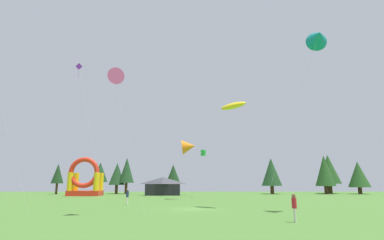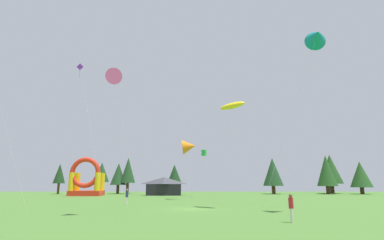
{
  "view_description": "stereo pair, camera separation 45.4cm",
  "coord_description": "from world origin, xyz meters",
  "px_view_note": "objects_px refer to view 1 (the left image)",
  "views": [
    {
      "loc": [
        -0.45,
        -32.33,
        2.63
      ],
      "look_at": [
        0.0,
        12.42,
        11.7
      ],
      "focal_mm": 28.88,
      "sensor_mm": 36.0,
      "label": 1
    },
    {
      "loc": [
        0.01,
        -32.33,
        2.63
      ],
      "look_at": [
        0.0,
        12.42,
        11.7
      ],
      "focal_mm": 28.88,
      "sensor_mm": 36.0,
      "label": 2
    }
  ],
  "objects_px": {
    "kite_teal_delta": "(318,37)",
    "festival_tent": "(163,186)",
    "kite_orange_delta": "(189,147)",
    "kite_yellow_parafoil": "(233,106)",
    "inflatable_orange_dome": "(85,182)",
    "person_near_camera": "(294,205)",
    "kite_purple_diamond": "(79,68)",
    "kite_green_box": "(203,153)",
    "kite_pink_delta": "(115,77)",
    "person_midfield": "(127,195)"
  },
  "relations": [
    {
      "from": "kite_teal_delta",
      "to": "festival_tent",
      "type": "xyz_separation_m",
      "value": [
        -17.83,
        38.31,
        -14.5
      ]
    },
    {
      "from": "kite_orange_delta",
      "to": "festival_tent",
      "type": "xyz_separation_m",
      "value": [
        -5.35,
        15.57,
        -6.5
      ]
    },
    {
      "from": "kite_yellow_parafoil",
      "to": "inflatable_orange_dome",
      "type": "height_order",
      "value": "kite_yellow_parafoil"
    },
    {
      "from": "person_near_camera",
      "to": "festival_tent",
      "type": "height_order",
      "value": "festival_tent"
    },
    {
      "from": "kite_purple_diamond",
      "to": "kite_green_box",
      "type": "relative_size",
      "value": 3.08
    },
    {
      "from": "kite_green_box",
      "to": "person_near_camera",
      "type": "height_order",
      "value": "kite_green_box"
    },
    {
      "from": "kite_yellow_parafoil",
      "to": "inflatable_orange_dome",
      "type": "xyz_separation_m",
      "value": [
        -25.79,
        30.07,
        -8.16
      ]
    },
    {
      "from": "kite_green_box",
      "to": "person_near_camera",
      "type": "relative_size",
      "value": 4.5
    },
    {
      "from": "kite_yellow_parafoil",
      "to": "kite_teal_delta",
      "type": "distance_m",
      "value": 10.92
    },
    {
      "from": "kite_pink_delta",
      "to": "person_near_camera",
      "type": "xyz_separation_m",
      "value": [
        13.64,
        -4.06,
        -10.51
      ]
    },
    {
      "from": "kite_yellow_parafoil",
      "to": "person_near_camera",
      "type": "bearing_deg",
      "value": -79.05
    },
    {
      "from": "kite_green_box",
      "to": "person_midfield",
      "type": "relative_size",
      "value": 4.49
    },
    {
      "from": "person_midfield",
      "to": "festival_tent",
      "type": "relative_size",
      "value": 0.27
    },
    {
      "from": "kite_yellow_parafoil",
      "to": "person_near_camera",
      "type": "distance_m",
      "value": 15.41
    },
    {
      "from": "inflatable_orange_dome",
      "to": "kite_green_box",
      "type": "bearing_deg",
      "value": -16.86
    },
    {
      "from": "kite_yellow_parafoil",
      "to": "kite_purple_diamond",
      "type": "xyz_separation_m",
      "value": [
        -26.99,
        25.78,
        14.17
      ]
    },
    {
      "from": "person_near_camera",
      "to": "kite_teal_delta",
      "type": "bearing_deg",
      "value": 143.18
    },
    {
      "from": "festival_tent",
      "to": "person_near_camera",
      "type": "bearing_deg",
      "value": -74.13
    },
    {
      "from": "kite_yellow_parafoil",
      "to": "kite_orange_delta",
      "type": "distance_m",
      "value": 17.85
    },
    {
      "from": "kite_yellow_parafoil",
      "to": "festival_tent",
      "type": "height_order",
      "value": "kite_yellow_parafoil"
    },
    {
      "from": "kite_orange_delta",
      "to": "inflatable_orange_dome",
      "type": "xyz_separation_m",
      "value": [
        -20.84,
        13.12,
        -5.56
      ]
    },
    {
      "from": "person_near_camera",
      "to": "kite_yellow_parafoil",
      "type": "bearing_deg",
      "value": -163.8
    },
    {
      "from": "person_midfield",
      "to": "inflatable_orange_dome",
      "type": "bearing_deg",
      "value": -149.26
    },
    {
      "from": "kite_purple_diamond",
      "to": "inflatable_orange_dome",
      "type": "xyz_separation_m",
      "value": [
        1.2,
        4.29,
        -22.33
      ]
    },
    {
      "from": "festival_tent",
      "to": "kite_yellow_parafoil",
      "type": "bearing_deg",
      "value": -72.42
    },
    {
      "from": "kite_orange_delta",
      "to": "kite_yellow_parafoil",
      "type": "bearing_deg",
      "value": -73.71
    },
    {
      "from": "kite_teal_delta",
      "to": "kite_green_box",
      "type": "height_order",
      "value": "kite_teal_delta"
    },
    {
      "from": "person_midfield",
      "to": "inflatable_orange_dome",
      "type": "xyz_separation_m",
      "value": [
        -13.54,
        25.27,
        1.68
      ]
    },
    {
      "from": "kite_teal_delta",
      "to": "person_near_camera",
      "type": "distance_m",
      "value": 17.15
    },
    {
      "from": "person_midfield",
      "to": "kite_teal_delta",
      "type": "bearing_deg",
      "value": 64.37
    },
    {
      "from": "person_near_camera",
      "to": "festival_tent",
      "type": "bearing_deg",
      "value": -158.88
    },
    {
      "from": "kite_purple_diamond",
      "to": "person_midfield",
      "type": "distance_m",
      "value": 35.13
    },
    {
      "from": "festival_tent",
      "to": "kite_purple_diamond",
      "type": "bearing_deg",
      "value": -158.02
    },
    {
      "from": "kite_pink_delta",
      "to": "person_midfield",
      "type": "relative_size",
      "value": 6.61
    },
    {
      "from": "kite_pink_delta",
      "to": "inflatable_orange_dome",
      "type": "relative_size",
      "value": 1.63
    },
    {
      "from": "kite_orange_delta",
      "to": "kite_purple_diamond",
      "type": "relative_size",
      "value": 0.37
    },
    {
      "from": "kite_yellow_parafoil",
      "to": "person_midfield",
      "type": "bearing_deg",
      "value": 158.58
    },
    {
      "from": "kite_yellow_parafoil",
      "to": "kite_green_box",
      "type": "distance_m",
      "value": 23.26
    },
    {
      "from": "kite_orange_delta",
      "to": "kite_teal_delta",
      "type": "height_order",
      "value": "kite_teal_delta"
    },
    {
      "from": "kite_yellow_parafoil",
      "to": "festival_tent",
      "type": "xyz_separation_m",
      "value": [
        -10.3,
        32.52,
        -9.1
      ]
    },
    {
      "from": "kite_purple_diamond",
      "to": "festival_tent",
      "type": "xyz_separation_m",
      "value": [
        16.69,
        6.74,
        -23.27
      ]
    },
    {
      "from": "kite_purple_diamond",
      "to": "kite_pink_delta",
      "type": "distance_m",
      "value": 39.22
    },
    {
      "from": "kite_purple_diamond",
      "to": "inflatable_orange_dome",
      "type": "height_order",
      "value": "kite_purple_diamond"
    },
    {
      "from": "inflatable_orange_dome",
      "to": "kite_purple_diamond",
      "type": "bearing_deg",
      "value": -105.68
    },
    {
      "from": "kite_teal_delta",
      "to": "person_midfield",
      "type": "relative_size",
      "value": 9.26
    },
    {
      "from": "person_near_camera",
      "to": "kite_purple_diamond",
      "type": "bearing_deg",
      "value": -136.74
    },
    {
      "from": "kite_orange_delta",
      "to": "kite_purple_diamond",
      "type": "height_order",
      "value": "kite_purple_diamond"
    },
    {
      "from": "kite_orange_delta",
      "to": "person_midfield",
      "type": "xyz_separation_m",
      "value": [
        -7.3,
        -12.15,
        -7.24
      ]
    },
    {
      "from": "kite_yellow_parafoil",
      "to": "kite_green_box",
      "type": "relative_size",
      "value": 1.37
    },
    {
      "from": "festival_tent",
      "to": "inflatable_orange_dome",
      "type": "bearing_deg",
      "value": -171.02
    }
  ]
}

